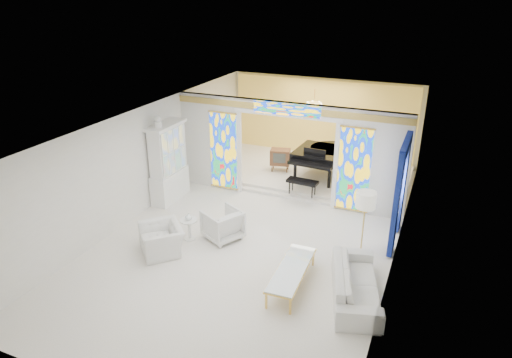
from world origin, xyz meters
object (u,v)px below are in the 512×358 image
at_px(tv_console, 280,157).
at_px(sofa, 356,283).
at_px(china_cabinet, 168,163).
at_px(grand_piano, 325,154).
at_px(armchair_left, 162,239).
at_px(armchair_right, 222,224).
at_px(coffee_table, 292,270).

bearing_deg(tv_console, sofa, -68.89).
bearing_deg(china_cabinet, grand_piano, 38.75).
relative_size(armchair_left, grand_piano, 0.37).
bearing_deg(china_cabinet, armchair_left, -61.20).
relative_size(china_cabinet, tv_console, 3.58).
height_order(armchair_right, sofa, armchair_right).
bearing_deg(china_cabinet, tv_console, 51.84).
xyz_separation_m(armchair_right, coffee_table, (2.29, -1.23, 0.00)).
distance_m(armchair_right, tv_console, 4.57).
distance_m(armchair_right, grand_piano, 4.89).
relative_size(china_cabinet, coffee_table, 1.36).
bearing_deg(armchair_left, china_cabinet, 163.10).
relative_size(sofa, grand_piano, 0.80).
xyz_separation_m(armchair_left, sofa, (4.71, 0.10, -0.01)).
relative_size(china_cabinet, sofa, 1.17).
bearing_deg(sofa, tv_console, 17.95).
bearing_deg(china_cabinet, coffee_table, -29.44).
relative_size(sofa, coffee_table, 1.17).
bearing_deg(tv_console, armchair_left, -112.00).
xyz_separation_m(sofa, coffee_table, (-1.35, -0.16, 0.06)).
relative_size(armchair_left, tv_console, 1.41).
bearing_deg(armchair_left, grand_piano, 111.20).
distance_m(armchair_left, grand_piano, 6.36).
bearing_deg(sofa, china_cabinet, 51.74).
bearing_deg(armchair_right, coffee_table, 89.96).
relative_size(armchair_right, grand_piano, 0.30).
xyz_separation_m(armchair_left, coffee_table, (3.36, -0.06, 0.06)).
height_order(china_cabinet, sofa, china_cabinet).
xyz_separation_m(china_cabinet, armchair_right, (2.53, -1.49, -0.77)).
height_order(armchair_left, sofa, armchair_left).
height_order(grand_piano, tv_console, grand_piano).
xyz_separation_m(grand_piano, tv_console, (-1.53, -0.09, -0.29)).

